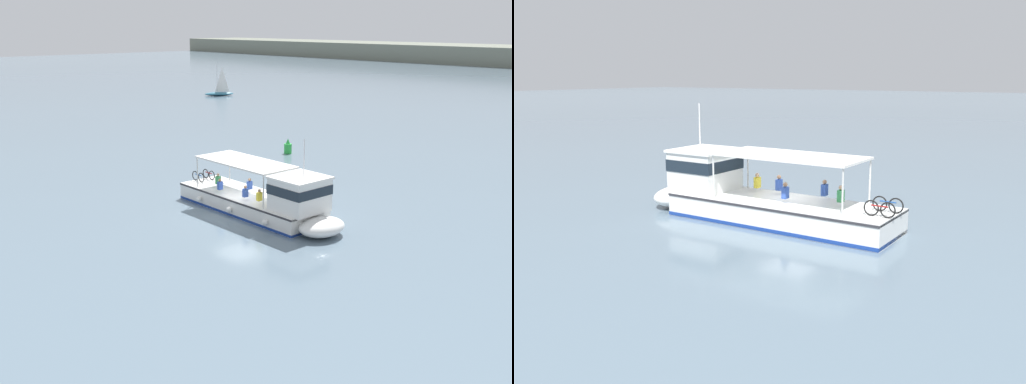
% 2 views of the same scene
% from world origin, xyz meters
% --- Properties ---
extents(ground_plane, '(400.00, 400.00, 0.00)m').
position_xyz_m(ground_plane, '(0.00, 0.00, 0.00)').
color(ground_plane, slate).
extents(ferry_main, '(12.88, 3.60, 5.32)m').
position_xyz_m(ferry_main, '(1.41, 1.07, 1.02)').
color(ferry_main, white).
rests_on(ferry_main, ground).
extents(sailboat_far_left, '(3.54, 4.88, 5.40)m').
position_xyz_m(sailboat_far_left, '(-52.33, 39.15, 0.54)').
color(sailboat_far_left, teal).
rests_on(sailboat_far_left, ground).
extents(channel_buoy, '(0.70, 0.70, 1.40)m').
position_xyz_m(channel_buoy, '(-11.40, 15.32, 0.57)').
color(channel_buoy, green).
rests_on(channel_buoy, ground).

